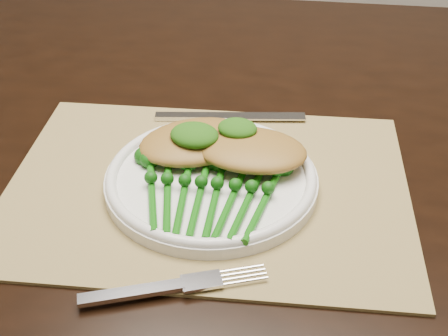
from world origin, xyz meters
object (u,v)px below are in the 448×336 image
(chicken_fillet_left, at_px, (196,141))
(broccolini_bundle, at_px, (207,199))
(dining_table, at_px, (236,304))
(placemat, at_px, (208,187))
(dinner_plate, at_px, (211,178))

(chicken_fillet_left, distance_m, broccolini_bundle, 0.10)
(dining_table, xyz_separation_m, broccolini_bundle, (0.02, -0.21, 0.40))
(placemat, bearing_deg, broccolini_bundle, -83.64)
(dining_table, distance_m, placemat, 0.41)
(placemat, distance_m, broccolini_bundle, 0.05)
(dinner_plate, relative_size, broccolini_bundle, 1.36)
(dining_table, height_order, placemat, placemat)
(placemat, xyz_separation_m, dinner_plate, (0.00, 0.00, 0.01))
(dinner_plate, distance_m, broccolini_bundle, 0.05)
(chicken_fillet_left, height_order, broccolini_bundle, chicken_fillet_left)
(dining_table, height_order, dinner_plate, dinner_plate)
(dining_table, xyz_separation_m, chicken_fillet_left, (-0.02, -0.12, 0.41))
(chicken_fillet_left, bearing_deg, placemat, -93.14)
(dining_table, bearing_deg, chicken_fillet_left, -108.84)
(dining_table, bearing_deg, broccolini_bundle, -93.06)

